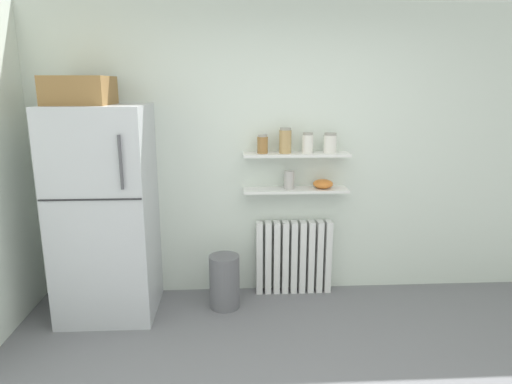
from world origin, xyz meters
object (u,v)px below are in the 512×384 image
Objects in this scene: refrigerator at (104,207)px; vase at (289,180)px; radiator at (294,257)px; storage_jar_2 at (308,143)px; shelf_bowl at (323,184)px; storage_jar_3 at (330,143)px; storage_jar_1 at (285,141)px; storage_jar_0 at (263,144)px; trash_bin at (225,281)px.

refrigerator reaches higher than vase.
radiator is 3.92× the size of storage_jar_2.
shelf_bowl is at bearing -6.95° from radiator.
refrigerator is 11.09× the size of shelf_bowl.
storage_jar_3 is at bearing 7.16° from refrigerator.
storage_jar_2 is 0.20m from storage_jar_3.
refrigerator is 1.62m from storage_jar_1.
shelf_bowl is (0.15, 0.00, -0.37)m from storage_jar_2.
refrigerator is at bearing -171.23° from vase.
storage_jar_1 is at bearing 0.00° from storage_jar_0.
shelf_bowl reaches higher than trash_bin.
storage_jar_3 is at bearing 0.00° from vase.
storage_jar_0 is (-0.30, -0.03, 1.06)m from radiator.
vase is at bearing 180.00° from shelf_bowl.
storage_jar_0 is at bearing -180.00° from storage_jar_1.
radiator is at bearing 22.59° from trash_bin.
radiator is at bearing 9.48° from refrigerator.
storage_jar_1 reaches higher than storage_jar_2.
radiator is at bearing 5.79° from storage_jar_0.
storage_jar_0 is at bearing 10.30° from refrigerator.
storage_jar_0 reaches higher than vase.
storage_jar_0 reaches higher than trash_bin.
trash_bin is (-0.94, -0.24, -1.17)m from storage_jar_3.
radiator is at bearing 163.08° from storage_jar_2.
shelf_bowl is (0.31, 0.00, -0.04)m from vase.
refrigerator is at bearing -172.84° from storage_jar_3.
storage_jar_2 reaches higher than shelf_bowl.
refrigerator reaches higher than shelf_bowl.
shelf_bowl is (0.34, -0.00, -0.39)m from storage_jar_1.
storage_jar_2 is 0.38× the size of trash_bin.
radiator reaches higher than trash_bin.
shelf_bowl is at bearing -0.00° from storage_jar_1.
vase is at bearing 22.14° from trash_bin.
storage_jar_2 is 1.00× the size of shelf_bowl.
storage_jar_0 is at bearing -180.00° from storage_jar_2.
vase is (-0.06, -0.03, 0.74)m from radiator.
refrigerator is 1.20m from trash_bin.
storage_jar_1 is at bearing 180.00° from storage_jar_2.
storage_jar_2 is at bearing 7.97° from refrigerator.
storage_jar_1 is at bearing -163.08° from radiator.
storage_jar_3 is 1.07× the size of vase.
shelf_bowl reaches higher than radiator.
refrigerator is 1.43m from storage_jar_0.
vase is (0.04, -0.00, -0.35)m from storage_jar_1.
storage_jar_2 is (1.72, 0.24, 0.49)m from refrigerator.
radiator is 3.17× the size of storage_jar_1.
refrigerator is 2.82× the size of radiator.
refrigerator is 11.34× the size of storage_jar_3.
storage_jar_1 is 1.24× the size of shelf_bowl.
radiator is 0.75m from vase.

